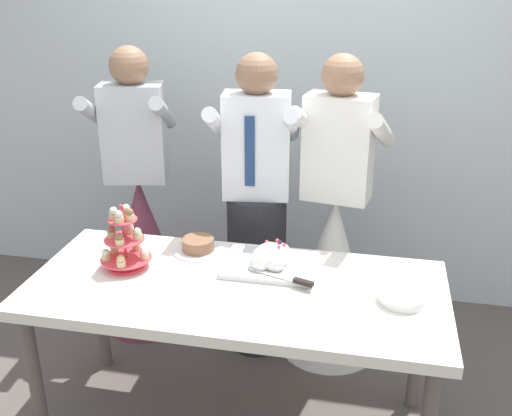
% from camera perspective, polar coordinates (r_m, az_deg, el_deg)
% --- Properties ---
extents(rear_wall, '(5.20, 0.10, 2.90)m').
position_cam_1_polar(rear_wall, '(3.72, 3.22, 12.99)').
color(rear_wall, silver).
rests_on(rear_wall, ground_plane).
extents(dessert_table, '(1.80, 0.80, 0.78)m').
position_cam_1_polar(dessert_table, '(2.63, -1.97, -8.69)').
color(dessert_table, silver).
rests_on(dessert_table, ground_plane).
extents(cupcake_stand, '(0.23, 0.23, 0.31)m').
position_cam_1_polar(cupcake_stand, '(2.74, -12.45, -3.27)').
color(cupcake_stand, '#D83F4C').
rests_on(cupcake_stand, dessert_table).
extents(main_cake_tray, '(0.43, 0.34, 0.13)m').
position_cam_1_polar(main_cake_tray, '(2.70, 1.38, -4.99)').
color(main_cake_tray, silver).
rests_on(main_cake_tray, dessert_table).
extents(plate_stack, '(0.20, 0.20, 0.04)m').
position_cam_1_polar(plate_stack, '(2.52, 13.80, -8.28)').
color(plate_stack, white).
rests_on(plate_stack, dessert_table).
extents(round_cake, '(0.24, 0.24, 0.07)m').
position_cam_1_polar(round_cake, '(2.87, -5.56, -3.63)').
color(round_cake, white).
rests_on(round_cake, dessert_table).
extents(person_groom, '(0.51, 0.54, 1.66)m').
position_cam_1_polar(person_groom, '(3.22, 0.05, -1.63)').
color(person_groom, '#232328').
rests_on(person_groom, ground_plane).
extents(person_bride, '(0.56, 0.56, 1.66)m').
position_cam_1_polar(person_bride, '(3.28, 7.35, -4.51)').
color(person_bride, white).
rests_on(person_bride, ground_plane).
extents(person_guest, '(0.58, 0.57, 1.66)m').
position_cam_1_polar(person_guest, '(3.57, -10.83, -2.38)').
color(person_guest, brown).
rests_on(person_guest, ground_plane).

